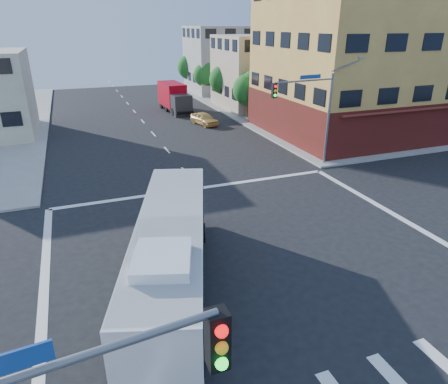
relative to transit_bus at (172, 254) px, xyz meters
name	(u,v)px	position (x,y,z in m)	size (l,w,h in m)	color
ground	(259,259)	(4.37, 0.82, -1.76)	(120.00, 120.00, 0.00)	black
sidewalk_ne	(369,97)	(39.37, 35.82, -1.68)	(50.00, 50.00, 0.15)	gray
corner_building_ne	(365,73)	(24.36, 19.30, 4.13)	(18.10, 15.44, 14.00)	gold
building_east_near	(266,72)	(21.35, 34.80, 2.75)	(12.06, 10.06, 9.00)	tan
building_east_far	(227,59)	(21.35, 48.80, 3.25)	(12.06, 10.06, 10.00)	#A0A09B
signal_mast_ne	(312,103)	(13.45, 11.44, 3.22)	(7.91, 1.13, 8.07)	slate
street_tree_a	(249,88)	(16.28, 28.74, 1.83)	(3.60, 3.60, 5.53)	#3C2415
street_tree_b	(225,78)	(16.28, 36.74, 2.00)	(3.80, 3.80, 5.79)	#3C2415
street_tree_c	(205,74)	(16.28, 44.74, 1.70)	(3.40, 3.40, 5.29)	#3C2415
street_tree_d	(190,66)	(16.28, 52.74, 2.12)	(4.00, 4.00, 6.03)	#3C2415
transit_bus	(172,254)	(0.00, 0.00, 0.00)	(6.20, 12.34, 3.59)	black
box_truck	(174,98)	(9.24, 36.03, -0.09)	(2.68, 7.73, 3.43)	#25262A
parked_car	(204,119)	(10.47, 27.78, -1.09)	(1.58, 3.94, 1.34)	#DFB256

